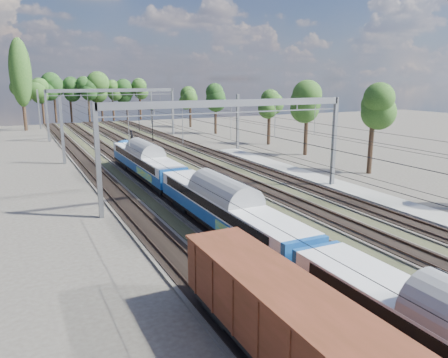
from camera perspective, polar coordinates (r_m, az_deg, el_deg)
name	(u,v)px	position (r m, az deg, el deg)	size (l,w,h in m)	color
track_bed	(175,169)	(53.01, -6.45, 1.28)	(21.00, 130.00, 0.34)	#47423A
platform	(416,211)	(39.28, 23.76, -3.83)	(3.00, 70.00, 0.30)	gray
catenary	(156,112)	(59.49, -8.82, 8.61)	(25.65, 130.00, 9.00)	gray
tree_belt	(140,92)	(97.09, -10.92, 11.13)	(39.01, 98.86, 11.60)	black
poplar	(20,73)	(102.03, -25.05, 12.41)	(4.40, 4.40, 19.04)	black
emu_train	(227,204)	(29.89, 0.38, -3.26)	(2.79, 59.00, 4.07)	black
freight_boxcar	(289,326)	(16.67, 8.46, -18.48)	(2.75, 13.27, 3.42)	black
worker	(132,136)	(78.48, -11.98, 5.53)	(0.73, 0.48, 1.99)	black
signal_near	(152,119)	(76.22, -9.36, 7.69)	(0.45, 0.42, 6.30)	black
signal_far	(139,116)	(93.64, -11.06, 8.09)	(0.35, 0.32, 5.07)	black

